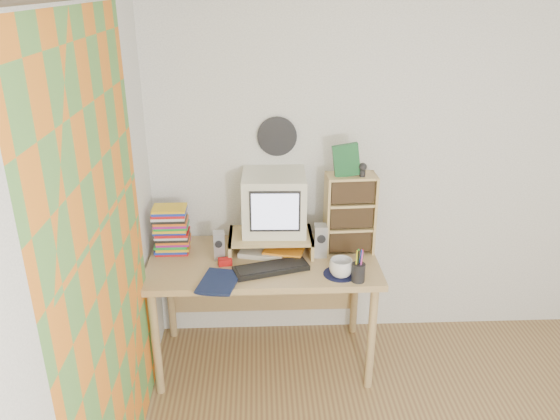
{
  "coord_description": "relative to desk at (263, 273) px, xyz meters",
  "views": [
    {
      "loc": [
        -1.05,
        -1.6,
        2.33
      ],
      "look_at": [
        -0.93,
        1.33,
        1.1
      ],
      "focal_mm": 35.0,
      "sensor_mm": 36.0,
      "label": 1
    }
  ],
  "objects": [
    {
      "name": "back_wall",
      "position": [
        1.03,
        0.31,
        0.63
      ],
      "size": [
        3.5,
        0.0,
        3.5
      ],
      "primitive_type": "plane",
      "rotation": [
        1.57,
        0.0,
        0.0
      ],
      "color": "white",
      "rests_on": "floor"
    },
    {
      "name": "left_wall",
      "position": [
        -0.72,
        -1.44,
        0.63
      ],
      "size": [
        0.0,
        3.5,
        3.5
      ],
      "primitive_type": "plane",
      "rotation": [
        1.57,
        0.0,
        1.57
      ],
      "color": "white",
      "rests_on": "floor"
    },
    {
      "name": "curtain",
      "position": [
        -0.68,
        -0.96,
        0.53
      ],
      "size": [
        0.0,
        2.2,
        2.2
      ],
      "primitive_type": "plane",
      "rotation": [
        1.57,
        0.0,
        1.57
      ],
      "color": "orange",
      "rests_on": "left_wall"
    },
    {
      "name": "wall_disc",
      "position": [
        0.1,
        0.29,
        0.81
      ],
      "size": [
        0.25,
        0.02,
        0.25
      ],
      "primitive_type": "cylinder",
      "rotation": [
        1.57,
        0.0,
        0.0
      ],
      "color": "black",
      "rests_on": "back_wall"
    },
    {
      "name": "desk",
      "position": [
        0.0,
        0.0,
        0.0
      ],
      "size": [
        1.4,
        0.7,
        0.75
      ],
      "color": "tan",
      "rests_on": "floor"
    },
    {
      "name": "monitor_riser",
      "position": [
        0.05,
        0.04,
        0.23
      ],
      "size": [
        0.52,
        0.3,
        0.12
      ],
      "color": "tan",
      "rests_on": "desk"
    },
    {
      "name": "crt_monitor",
      "position": [
        0.07,
        0.09,
        0.44
      ],
      "size": [
        0.4,
        0.4,
        0.37
      ],
      "primitive_type": "cube",
      "rotation": [
        0.0,
        0.0,
        -0.03
      ],
      "color": "silver",
      "rests_on": "monitor_riser"
    },
    {
      "name": "speaker_left",
      "position": [
        -0.27,
        -0.04,
        0.22
      ],
      "size": [
        0.07,
        0.07,
        0.18
      ],
      "primitive_type": "cube",
      "rotation": [
        0.0,
        0.0,
        0.1
      ],
      "color": "#A0A0A4",
      "rests_on": "desk"
    },
    {
      "name": "speaker_right",
      "position": [
        0.35,
        -0.03,
        0.24
      ],
      "size": [
        0.08,
        0.08,
        0.21
      ],
      "primitive_type": "cube",
      "rotation": [
        0.0,
        0.0,
        -0.01
      ],
      "color": "#A0A0A4",
      "rests_on": "desk"
    },
    {
      "name": "keyboard",
      "position": [
        0.05,
        -0.21,
        0.15
      ],
      "size": [
        0.46,
        0.27,
        0.03
      ],
      "primitive_type": "cube",
      "rotation": [
        0.0,
        0.0,
        0.29
      ],
      "color": "black",
      "rests_on": "desk"
    },
    {
      "name": "dvd_stack",
      "position": [
        -0.57,
        0.06,
        0.28
      ],
      "size": [
        0.2,
        0.15,
        0.29
      ],
      "primitive_type": null,
      "rotation": [
        0.0,
        0.0,
        0.01
      ],
      "color": "brown",
      "rests_on": "desk"
    },
    {
      "name": "cd_rack",
      "position": [
        0.54,
        0.04,
        0.39
      ],
      "size": [
        0.31,
        0.17,
        0.5
      ],
      "primitive_type": "cube",
      "rotation": [
        0.0,
        0.0,
        0.05
      ],
      "color": "tan",
      "rests_on": "desk"
    },
    {
      "name": "mug",
      "position": [
        0.45,
        -0.29,
        0.19
      ],
      "size": [
        0.15,
        0.15,
        0.11
      ],
      "primitive_type": "imported",
      "rotation": [
        0.0,
        0.0,
        0.1
      ],
      "color": "silver",
      "rests_on": "desk"
    },
    {
      "name": "diary",
      "position": [
        -0.35,
        -0.33,
        0.16
      ],
      "size": [
        0.28,
        0.24,
        0.05
      ],
      "primitive_type": "imported",
      "rotation": [
        0.0,
        0.0,
        -0.23
      ],
      "color": "#111B3E",
      "rests_on": "desk"
    },
    {
      "name": "mousepad",
      "position": [
        0.45,
        -0.27,
        0.14
      ],
      "size": [
        0.23,
        0.23,
        0.0
      ],
      "primitive_type": "cylinder",
      "rotation": [
        0.0,
        0.0,
        -0.19
      ],
      "color": "black",
      "rests_on": "desk"
    },
    {
      "name": "pen_cup",
      "position": [
        0.54,
        -0.35,
        0.21
      ],
      "size": [
        0.1,
        0.1,
        0.15
      ],
      "primitive_type": null,
      "rotation": [
        0.0,
        0.0,
        0.33
      ],
      "color": "black",
      "rests_on": "desk"
    },
    {
      "name": "papers",
      "position": [
        0.05,
        0.02,
        0.15
      ],
      "size": [
        0.32,
        0.27,
        0.04
      ],
      "primitive_type": null,
      "rotation": [
        0.0,
        0.0,
        -0.27
      ],
      "color": "beige",
      "rests_on": "desk"
    },
    {
      "name": "red_box",
      "position": [
        -0.23,
        -0.13,
        0.15
      ],
      "size": [
        0.09,
        0.06,
        0.04
      ],
      "primitive_type": "cube",
      "rotation": [
        0.0,
        0.0,
        0.17
      ],
      "color": "#B31313",
      "rests_on": "desk"
    },
    {
      "name": "game_box",
      "position": [
        0.5,
        0.02,
        0.74
      ],
      "size": [
        0.15,
        0.04,
        0.2
      ],
      "primitive_type": "cube",
      "rotation": [
        0.0,
        0.0,
        0.06
      ],
      "color": "#185428",
      "rests_on": "cd_rack"
    },
    {
      "name": "webcam",
      "position": [
        0.6,
        0.01,
        0.68
      ],
      "size": [
        0.05,
        0.05,
        0.08
      ],
      "primitive_type": null,
      "rotation": [
        0.0,
        0.0,
        0.05
      ],
      "color": "black",
      "rests_on": "cd_rack"
    }
  ]
}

